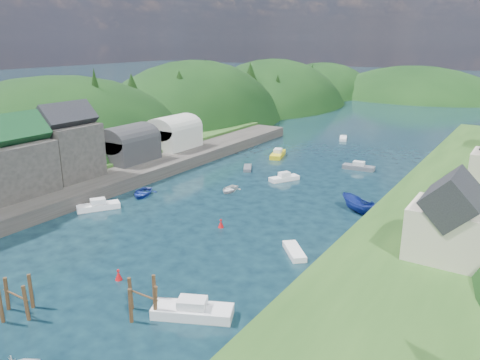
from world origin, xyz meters
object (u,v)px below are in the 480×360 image
Objects in this scene: channel_buoy_near at (118,275)px; channel_buoy_far at (221,224)px; piling_cluster_near at (17,301)px; piling_cluster_far at (143,301)px.

channel_buoy_far is at bearing 86.98° from channel_buoy_near.
channel_buoy_far is (3.50, 24.67, -0.80)m from piling_cluster_near.
channel_buoy_near is at bearing -93.02° from channel_buoy_far.
piling_cluster_near is 24.93m from channel_buoy_far.
piling_cluster_far is at bearing 33.47° from piling_cluster_near.
piling_cluster_far is 19.61m from channel_buoy_far.
piling_cluster_near is at bearing -146.53° from piling_cluster_far.
channel_buoy_near is (-6.10, 2.94, -0.75)m from piling_cluster_far.
piling_cluster_near is 3.36× the size of channel_buoy_near.
piling_cluster_far is at bearing -74.45° from channel_buoy_far.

